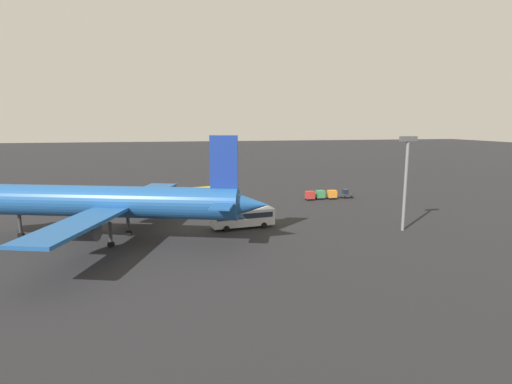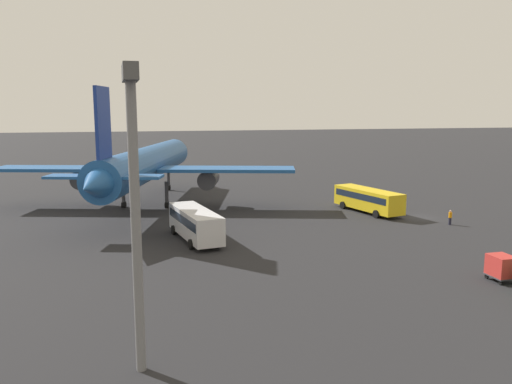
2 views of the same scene
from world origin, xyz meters
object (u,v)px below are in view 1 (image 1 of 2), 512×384
Objects in this scene: shuttle_bus_near at (188,194)px; cargo_cart_green at (320,194)px; baggage_tug at (346,194)px; cargo_cart_orange at (332,194)px; cargo_cart_red at (310,195)px; shuttle_bus_far at (243,217)px; worker_person at (226,193)px; airplane at (109,202)px.

shuttle_bus_near reaches higher than cargo_cart_green.
baggage_tug is 1.20× the size of cargo_cart_orange.
shuttle_bus_near is at bearing -7.31° from baggage_tug.
cargo_cart_red is (5.44, 0.12, 0.00)m from cargo_cart_orange.
shuttle_bus_near is 32.99m from cargo_cart_orange.
cargo_cart_orange is at bearing 163.41° from shuttle_bus_near.
shuttle_bus_far reaches higher than baggage_tug.
shuttle_bus_far is 6.20× the size of worker_person.
shuttle_bus_far is at bearing 87.50° from worker_person.
cargo_cart_red is (-39.87, -24.25, -4.71)m from airplane.
cargo_cart_green is (-42.59, -24.77, -4.71)m from airplane.
baggage_tug is at bearing 164.92° from shuttle_bus_near.
cargo_cart_orange is (-32.83, 3.26, -0.66)m from shuttle_bus_near.
worker_person is 0.84× the size of cargo_cart_green.
shuttle_bus_far is 5.23× the size of cargo_cart_red.
worker_person is 20.14m from cargo_cart_red.
airplane reaches higher than cargo_cart_orange.
airplane is 55.32m from baggage_tug.
worker_person is (-9.39, -5.65, -0.98)m from shuttle_bus_near.
shuttle_bus_near is 5.52× the size of cargo_cart_orange.
cargo_cart_orange is at bearing -178.73° from cargo_cart_red.
shuttle_bus_far reaches higher than cargo_cart_green.
baggage_tug reaches higher than cargo_cart_green.
cargo_cart_orange is 5.44m from cargo_cart_red.
airplane is at bearing 54.77° from shuttle_bus_near.
cargo_cart_orange is (3.80, 0.59, 0.25)m from baggage_tug.
shuttle_bus_far is (-8.08, 24.28, 0.06)m from shuttle_bus_near.
baggage_tug is 1.20× the size of cargo_cart_green.
cargo_cart_green is (6.52, 0.19, 0.25)m from baggage_tug.
cargo_cart_red is (-19.31, -20.90, -0.72)m from shuttle_bus_far.
airplane is 40.14m from worker_person.
cargo_cart_red is (2.72, 0.52, 0.00)m from cargo_cart_green.
worker_person is 22.40m from cargo_cart_green.
shuttle_bus_near is 1.05× the size of shuttle_bus_far.
shuttle_bus_near reaches higher than worker_person.
worker_person is at bearing -105.27° from airplane.
shuttle_bus_near reaches higher than cargo_cart_red.
baggage_tug is (-36.63, 2.67, -0.91)m from shuttle_bus_near.
shuttle_bus_far is 32.48m from cargo_cart_orange.
airplane is 22.60× the size of cargo_cart_orange.
baggage_tug is 1.42× the size of worker_person.
cargo_cart_orange is at bearing 5.72° from baggage_tug.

